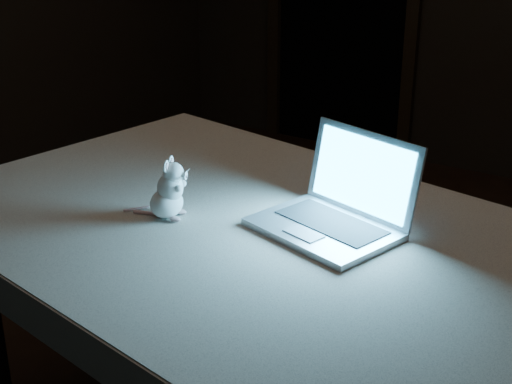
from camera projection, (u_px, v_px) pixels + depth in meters
The scene contains 4 objects.
table at pixel (243, 363), 2.06m from camera, with size 1.57×1.01×0.84m, color black, non-canonical shape.
tablecloth at pixel (223, 239), 1.92m from camera, with size 1.68×1.12×0.10m, color beige, non-canonical shape.
laptop at pixel (325, 189), 1.79m from camera, with size 0.34×0.30×0.23m, color #BABBC0, non-canonical shape.
plush_mouse at pixel (166, 188), 1.89m from camera, with size 0.12×0.12×0.16m, color white, non-canonical shape.
Camera 1 is at (1.03, -1.86, 1.65)m, focal length 52.00 mm.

